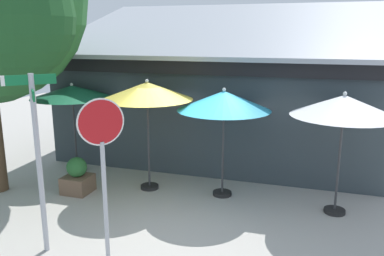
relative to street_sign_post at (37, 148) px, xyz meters
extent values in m
cube|color=#ADA8A0|center=(1.72, 1.96, -1.90)|extent=(28.00, 28.00, 0.10)
cube|color=#333D42|center=(1.57, 6.88, -0.22)|extent=(8.99, 5.16, 3.27)
cube|color=#999EA8|center=(1.57, 6.73, 2.03)|extent=(9.49, 5.68, 1.68)
cube|color=black|center=(1.57, 4.25, 1.06)|extent=(8.39, 0.16, 0.44)
cylinder|color=#A8AAB2|center=(0.00, 0.00, -0.31)|extent=(0.09, 0.09, 3.09)
cube|color=#116B38|center=(0.00, 0.00, 1.13)|extent=(0.58, 0.53, 0.16)
cube|color=#116B38|center=(0.00, 0.00, 0.91)|extent=(0.53, 0.58, 0.16)
cube|color=white|center=(-0.30, -0.27, 1.13)|extent=(0.07, 0.07, 0.16)
cylinder|color=#A8AAB2|center=(1.29, -0.13, -0.80)|extent=(0.07, 0.07, 2.11)
cylinder|color=white|center=(1.29, -0.13, 0.56)|extent=(0.51, 0.54, 0.72)
cylinder|color=red|center=(1.29, -0.13, 0.56)|extent=(0.48, 0.51, 0.67)
cylinder|color=black|center=(-1.85, 3.77, -1.81)|extent=(0.44, 0.44, 0.08)
cylinder|color=#333335|center=(-1.85, 3.77, -0.81)|extent=(0.05, 0.05, 2.08)
cone|color=#1E724C|center=(-1.85, 3.77, 0.34)|extent=(2.15, 2.15, 0.33)
sphere|color=silver|center=(-1.85, 3.77, 0.54)|extent=(0.08, 0.08, 0.08)
cylinder|color=black|center=(0.59, 3.17, -1.81)|extent=(0.44, 0.44, 0.08)
cylinder|color=#333335|center=(0.59, 3.17, -0.73)|extent=(0.05, 0.05, 2.26)
cone|color=#EAD14C|center=(0.59, 3.17, 0.55)|extent=(2.14, 2.14, 0.40)
sphere|color=silver|center=(0.59, 3.17, 0.78)|extent=(0.08, 0.08, 0.08)
cylinder|color=black|center=(2.38, 3.29, -1.81)|extent=(0.44, 0.44, 0.08)
cylinder|color=#333335|center=(2.38, 3.29, -0.82)|extent=(0.05, 0.05, 2.08)
cone|color=#2D99BC|center=(2.38, 3.29, 0.39)|extent=(2.10, 2.10, 0.43)
sphere|color=silver|center=(2.38, 3.29, 0.64)|extent=(0.08, 0.08, 0.08)
cylinder|color=black|center=(4.86, 3.08, -1.81)|extent=(0.44, 0.44, 0.08)
cylinder|color=#333335|center=(4.86, 3.08, -0.78)|extent=(0.05, 0.05, 2.14)
cone|color=white|center=(4.86, 3.08, 0.45)|extent=(2.10, 2.10, 0.42)
sphere|color=silver|center=(4.86, 3.08, 0.69)|extent=(0.08, 0.08, 0.08)
sphere|color=#1E4C23|center=(-1.56, 1.39, 2.16)|extent=(2.62, 2.62, 2.62)
cube|color=brown|center=(-0.94, 2.43, -1.65)|extent=(0.62, 0.62, 0.41)
sphere|color=#28602D|center=(-0.94, 2.43, -1.23)|extent=(0.48, 0.48, 0.48)
camera|label=1|loc=(4.31, -5.20, 1.84)|focal=37.05mm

